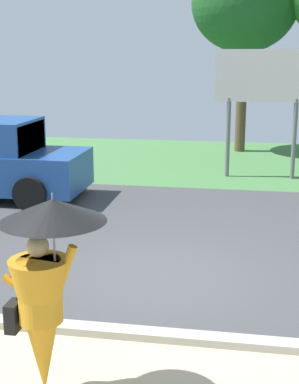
{
  "coord_description": "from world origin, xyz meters",
  "views": [
    {
      "loc": [
        1.25,
        -8.24,
        3.42
      ],
      "look_at": [
        -0.35,
        1.0,
        1.1
      ],
      "focal_mm": 53.01,
      "sensor_mm": 36.0,
      "label": 1
    }
  ],
  "objects": [
    {
      "name": "tree_right_mid",
      "position": [
        0.99,
        11.94,
        4.99
      ],
      "size": [
        3.6,
        3.6,
        6.67
      ],
      "color": "brown",
      "rests_on": "ground_plane"
    },
    {
      "name": "monk_pedestrian",
      "position": [
        -0.67,
        -3.29,
        1.12
      ],
      "size": [
        1.09,
        1.04,
        2.13
      ],
      "rotation": [
        0.0,
        0.0,
        0.29
      ],
      "color": "orange",
      "rests_on": "ground_plane"
    },
    {
      "name": "ground_plane",
      "position": [
        0.0,
        2.95,
        -0.05
      ],
      "size": [
        40.0,
        22.0,
        0.2
      ],
      "color": "#424244"
    },
    {
      "name": "roadside_billboard",
      "position": [
        1.62,
        7.61,
        2.55
      ],
      "size": [
        2.6,
        0.12,
        3.5
      ],
      "color": "slate",
      "rests_on": "ground_plane"
    }
  ]
}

